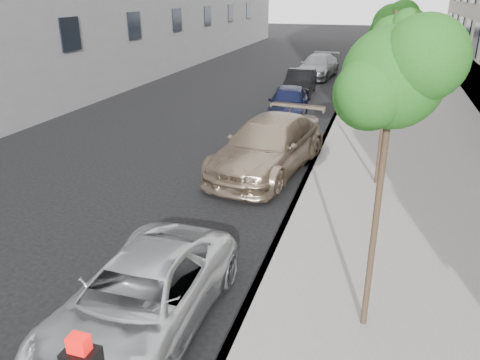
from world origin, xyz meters
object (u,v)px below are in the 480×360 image
at_px(tree_near, 395,78).
at_px(tree_far, 393,25).
at_px(minivan, 141,298).
at_px(sedan_blue, 288,102).
at_px(suv, 268,146).
at_px(sedan_rear, 318,66).
at_px(sedan_black, 300,83).
at_px(tree_mid, 394,39).

distance_m(tree_near, tree_far, 13.00).
distance_m(minivan, sedan_blue, 14.75).
xyz_separation_m(tree_far, sedan_blue, (-4.09, 0.65, -3.43)).
height_order(tree_near, suv, tree_near).
bearing_deg(sedan_rear, sedan_black, -85.66).
bearing_deg(tree_near, minivan, -163.06).
height_order(tree_far, sedan_rear, tree_far).
bearing_deg(sedan_black, tree_near, -79.45).
bearing_deg(tree_mid, sedan_black, 109.88).
height_order(tree_far, suv, tree_far).
distance_m(sedan_blue, sedan_rear, 11.16).
height_order(tree_near, tree_mid, tree_near).
bearing_deg(minivan, sedan_blue, 92.28).
relative_size(tree_near, suv, 0.87).
bearing_deg(sedan_blue, suv, -91.79).
bearing_deg(tree_near, sedan_blue, 106.69).
bearing_deg(tree_far, tree_mid, -90.00).
bearing_deg(tree_far, suv, -119.10).
bearing_deg(suv, tree_mid, 1.98).
xyz_separation_m(tree_mid, sedan_blue, (-4.09, 7.15, -3.47)).
bearing_deg(tree_near, sedan_black, 103.34).
bearing_deg(sedan_blue, tree_near, -81.15).
xyz_separation_m(tree_far, minivan, (-3.59, -14.09, -3.51)).
height_order(sedan_blue, sedan_rear, sedan_rear).
relative_size(minivan, sedan_blue, 1.09).
relative_size(suv, sedan_blue, 1.35).
bearing_deg(sedan_rear, sedan_blue, -83.10).
relative_size(tree_near, tree_far, 1.01).
bearing_deg(sedan_rear, tree_mid, -71.06).
distance_m(tree_mid, tree_far, 6.50).
relative_size(tree_mid, suv, 0.85).
relative_size(minivan, suv, 0.81).
distance_m(tree_near, tree_mid, 6.50).
height_order(tree_far, minivan, tree_far).
bearing_deg(tree_mid, suv, 172.80).
bearing_deg(sedan_black, suv, -87.54).
height_order(suv, sedan_rear, suv).
xyz_separation_m(tree_mid, suv, (-3.38, 0.43, -3.36)).
bearing_deg(suv, tree_near, -54.81).
height_order(tree_near, sedan_black, tree_near).
distance_m(minivan, sedan_black, 20.00).
bearing_deg(tree_near, tree_mid, 90.00).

